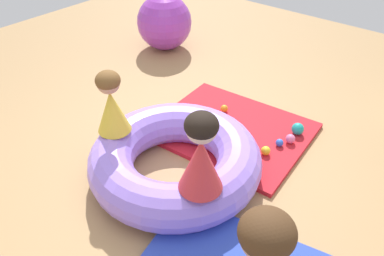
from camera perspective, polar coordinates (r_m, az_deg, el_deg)
ground_plane at (r=2.97m, az=-2.28°, el=-7.97°), size 8.00×8.00×0.00m
gym_mat_near_left at (r=3.46m, az=5.87°, el=-0.28°), size 1.39×1.18×0.04m
inflatable_cushion at (r=2.90m, az=-2.52°, el=-4.73°), size 1.31×1.31×0.34m
child_in_yellow at (r=2.84m, az=-11.99°, el=3.71°), size 0.29×0.29×0.50m
child_in_red at (r=2.27m, az=1.35°, el=-3.85°), size 0.29×0.29×0.56m
play_ball_red at (r=3.47m, az=-0.23°, el=1.31°), size 0.08×0.08×0.08m
play_ball_orange at (r=3.65m, az=4.83°, el=2.93°), size 0.07×0.07×0.07m
play_ball_yellow at (r=3.18m, az=10.94°, el=-3.35°), size 0.08×0.08×0.08m
play_ball_pink at (r=3.35m, az=14.48°, el=-1.58°), size 0.08×0.08×0.08m
play_ball_teal at (r=3.46m, az=15.51°, el=-0.12°), size 0.11×0.11×0.11m
play_ball_blue at (r=3.30m, az=12.94°, el=-2.15°), size 0.07×0.07×0.07m
exercise_ball_large at (r=4.90m, az=-4.15°, el=15.47°), size 0.68×0.68×0.68m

